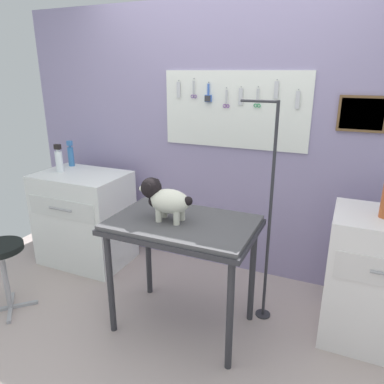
% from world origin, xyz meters
% --- Properties ---
extents(ground, '(4.40, 4.00, 0.04)m').
position_xyz_m(ground, '(0.00, 0.00, -0.02)').
color(ground, '#B4A29C').
extents(rear_wall_panel, '(4.00, 0.11, 2.30)m').
position_xyz_m(rear_wall_panel, '(0.01, 1.28, 1.16)').
color(rear_wall_panel, '#9487B0').
rests_on(rear_wall_panel, ground).
extents(grooming_table, '(0.97, 0.63, 0.81)m').
position_xyz_m(grooming_table, '(0.03, 0.32, 0.73)').
color(grooming_table, '#2D2D33').
rests_on(grooming_table, ground).
extents(grooming_arm, '(0.30, 0.11, 1.58)m').
position_xyz_m(grooming_arm, '(0.52, 0.66, 0.73)').
color(grooming_arm, '#2D2D33').
rests_on(grooming_arm, ground).
extents(dog, '(0.39, 0.18, 0.28)m').
position_xyz_m(dog, '(-0.09, 0.29, 0.96)').
color(dog, silver).
rests_on(dog, grooming_table).
extents(counter_left, '(0.80, 0.58, 0.87)m').
position_xyz_m(counter_left, '(-1.22, 0.82, 0.43)').
color(counter_left, white).
rests_on(counter_left, ground).
extents(cabinet_right, '(0.68, 0.54, 0.90)m').
position_xyz_m(cabinet_right, '(1.27, 0.72, 0.45)').
color(cabinet_right, white).
rests_on(cabinet_right, ground).
extents(stool, '(0.32, 0.32, 0.55)m').
position_xyz_m(stool, '(-1.27, -0.06, 0.44)').
color(stool, '#9E9EA3').
rests_on(stool, ground).
extents(spray_bottle_short, '(0.06, 0.06, 0.25)m').
position_xyz_m(spray_bottle_short, '(-1.44, 0.80, 0.98)').
color(spray_bottle_short, white).
rests_on(spray_bottle_short, counter_left).
extents(pump_bottle_white, '(0.06, 0.06, 0.25)m').
position_xyz_m(pump_bottle_white, '(-1.49, 1.01, 0.97)').
color(pump_bottle_white, '#3773B4').
rests_on(pump_bottle_white, counter_left).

